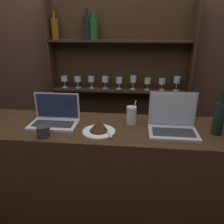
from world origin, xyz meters
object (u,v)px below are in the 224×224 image
laptop_far (173,123)px  water_glass (131,115)px  cake_plate (99,127)px  coffee_cup (43,131)px  laptop_near (55,118)px  wine_bottle_dark (219,118)px

laptop_far → water_glass: 0.29m
cake_plate → coffee_cup: cake_plate is taller
laptop_far → cake_plate: 0.48m
laptop_far → cake_plate: bearing=-172.4°
cake_plate → laptop_near: bearing=163.0°
laptop_far → water_glass: (-0.27, 0.10, 0.01)m
coffee_cup → cake_plate: bearing=16.1°
laptop_far → water_glass: size_ratio=1.76×
laptop_near → laptop_far: laptop_far is taller
water_glass → coffee_cup: water_glass is taller
cake_plate → water_glass: (0.21, 0.16, 0.03)m
laptop_far → laptop_near: bearing=177.4°
wine_bottle_dark → cake_plate: bearing=-175.4°
laptop_far → coffee_cup: bearing=-168.9°
wine_bottle_dark → coffee_cup: size_ratio=3.57×
water_glass → laptop_near: bearing=-173.5°
laptop_far → wine_bottle_dark: bearing=-0.4°
laptop_near → water_glass: laptop_near is taller
laptop_near → cake_plate: 0.34m
laptop_far → cake_plate: (-0.48, -0.06, -0.02)m
cake_plate → water_glass: water_glass is taller
cake_plate → coffee_cup: size_ratio=2.69×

